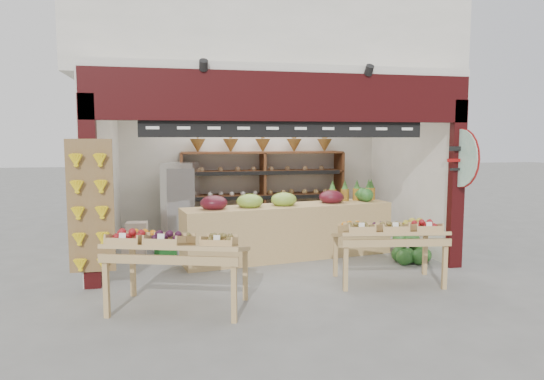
{
  "coord_description": "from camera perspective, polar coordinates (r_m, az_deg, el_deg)",
  "views": [
    {
      "loc": [
        -1.63,
        -7.93,
        2.04
      ],
      "look_at": [
        -0.05,
        -0.2,
        1.21
      ],
      "focal_mm": 32.0,
      "sensor_mm": 36.0,
      "label": 1
    }
  ],
  "objects": [
    {
      "name": "ground",
      "position": [
        8.35,
        0.09,
        -8.17
      ],
      "size": [
        60.0,
        60.0,
        0.0
      ],
      "primitive_type": "plane",
      "color": "slate",
      "rests_on": "ground"
    },
    {
      "name": "shop_structure",
      "position": [
        9.87,
        -1.88,
        16.96
      ],
      "size": [
        6.36,
        5.12,
        5.4
      ],
      "color": "silver",
      "rests_on": "ground"
    },
    {
      "name": "banana_board",
      "position": [
        6.91,
        -20.58,
        -2.11
      ],
      "size": [
        0.6,
        0.15,
        1.8
      ],
      "color": "brown",
      "rests_on": "ground"
    },
    {
      "name": "gift_sign",
      "position": [
        8.08,
        21.34,
        3.5
      ],
      "size": [
        0.04,
        0.93,
        0.92
      ],
      "color": "#C1F3D7",
      "rests_on": "ground"
    },
    {
      "name": "back_shelving",
      "position": [
        10.05,
        -1.08,
        1.46
      ],
      "size": [
        3.37,
        0.55,
        2.05
      ],
      "color": "brown",
      "rests_on": "ground"
    },
    {
      "name": "refrigerator",
      "position": [
        9.56,
        -10.68,
        -1.59
      ],
      "size": [
        0.77,
        0.77,
        1.6
      ],
      "primitive_type": "cube",
      "rotation": [
        0.0,
        0.0,
        -0.27
      ],
      "color": "silver",
      "rests_on": "ground"
    },
    {
      "name": "cardboard_stack",
      "position": [
        8.8,
        -14.24,
        -6.12
      ],
      "size": [
        0.95,
        0.69,
        0.61
      ],
      "color": "beige",
      "rests_on": "ground"
    },
    {
      "name": "mid_counter",
      "position": [
        8.38,
        1.96,
        -4.6
      ],
      "size": [
        3.74,
        1.34,
        1.14
      ],
      "color": "tan",
      "rests_on": "ground"
    },
    {
      "name": "display_table_left",
      "position": [
        6.0,
        -11.85,
        -6.18
      ],
      "size": [
        1.8,
        1.33,
        1.02
      ],
      "color": "tan",
      "rests_on": "ground"
    },
    {
      "name": "display_table_right",
      "position": [
        7.09,
        13.53,
        -4.69
      ],
      "size": [
        1.59,
        1.03,
        0.96
      ],
      "color": "tan",
      "rests_on": "ground"
    },
    {
      "name": "watermelon_pile",
      "position": [
        8.48,
        15.97,
        -6.95
      ],
      "size": [
        0.7,
        0.65,
        0.49
      ],
      "color": "#184517",
      "rests_on": "ground"
    }
  ]
}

